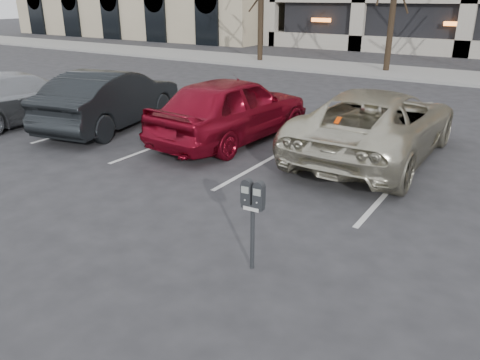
# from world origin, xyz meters

# --- Properties ---
(ground) EXTENTS (140.00, 140.00, 0.00)m
(ground) POSITION_xyz_m (0.00, 0.00, 0.00)
(ground) COLOR #28282B
(ground) RESTS_ON ground
(sidewalk) EXTENTS (80.00, 4.00, 0.12)m
(sidewalk) POSITION_xyz_m (0.00, 16.00, 0.06)
(sidewalk) COLOR gray
(sidewalk) RESTS_ON ground
(stall_lines) EXTENTS (16.90, 5.20, 0.00)m
(stall_lines) POSITION_xyz_m (-1.40, 2.30, 0.01)
(stall_lines) COLOR silver
(stall_lines) RESTS_ON ground
(parking_meter) EXTENTS (0.33, 0.15, 1.25)m
(parking_meter) POSITION_xyz_m (0.63, -2.18, 0.96)
(parking_meter) COLOR black
(parking_meter) RESTS_ON ground
(suv_silver) EXTENTS (2.59, 5.56, 1.55)m
(suv_silver) POSITION_xyz_m (0.48, 3.38, 0.77)
(suv_silver) COLOR beige
(suv_silver) RESTS_ON ground
(car_red) EXTENTS (2.27, 4.96, 1.65)m
(car_red) POSITION_xyz_m (-2.95, 2.70, 0.82)
(car_red) COLOR maroon
(car_red) RESTS_ON ground
(car_dark) EXTENTS (2.61, 5.04, 1.58)m
(car_dark) POSITION_xyz_m (-6.49, 1.99, 0.79)
(car_dark) COLOR black
(car_dark) RESTS_ON ground
(car_silver) EXTENTS (2.28, 5.06, 1.44)m
(car_silver) POSITION_xyz_m (-9.15, 0.97, 0.72)
(car_silver) COLOR #A6AAAD
(car_silver) RESTS_ON ground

